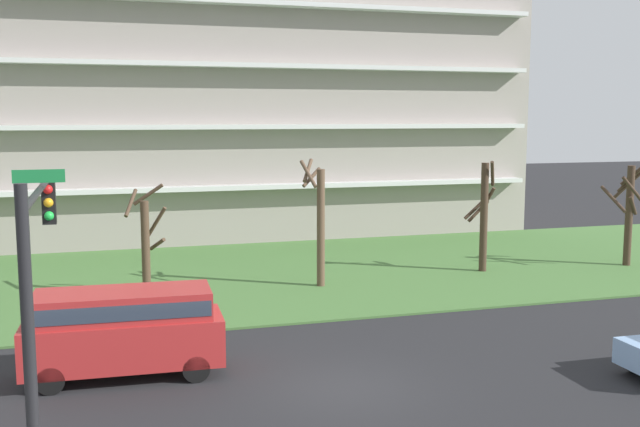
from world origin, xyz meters
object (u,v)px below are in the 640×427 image
Objects in this scene: tree_left at (146,241)px; van_red_near_left at (124,326)px; traffic_signal_mast at (39,283)px; tree_far_right at (629,208)px; tree_center at (319,221)px; tree_right at (484,215)px.

tree_left reaches higher than van_red_near_left.
tree_left is at bearing 80.49° from traffic_signal_mast.
traffic_signal_mast reaches higher than tree_far_right.
tree_left is at bearing 174.88° from tree_center.
tree_right is at bearing -146.93° from van_red_near_left.
traffic_signal_mast reaches higher than tree_left.
tree_right is (14.75, 0.16, 0.46)m from tree_left.
van_red_near_left is (-15.92, -9.34, -1.23)m from tree_right.
van_red_near_left is at bearing -159.60° from tree_far_right.
tree_far_right reaches higher than tree_left.
tree_right reaches higher than van_red_near_left.
tree_center is 18.29m from traffic_signal_mast.
tree_right is 0.83× the size of traffic_signal_mast.
tree_right is at bearing 173.66° from tree_far_right.
traffic_signal_mast reaches higher than tree_center.
traffic_signal_mast is at bearing -147.68° from tree_far_right.
tree_left is 6.89m from tree_center.
tree_center is 1.07× the size of tree_far_right.
tree_center is 14.98m from tree_far_right.
traffic_signal_mast is (-17.45, -16.31, 1.57)m from tree_right.
traffic_signal_mast is (-24.53, -15.52, 1.45)m from tree_far_right.
tree_left is at bearing -94.61° from van_red_near_left.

